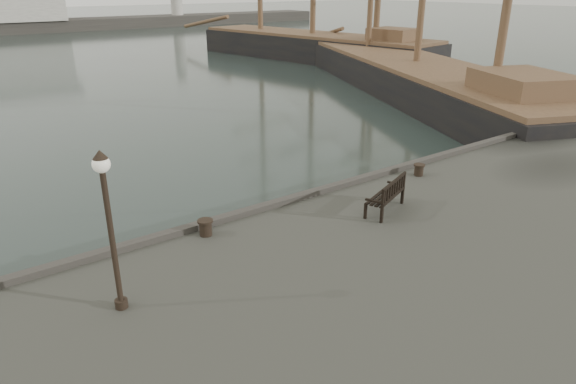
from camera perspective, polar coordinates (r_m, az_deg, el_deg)
name	(u,v)px	position (r m, az deg, el deg)	size (l,w,h in m)	color
ground	(313,234)	(18.02, 2.83, -4.66)	(400.00, 400.00, 0.00)	black
bench	(386,201)	(16.12, 10.79, -1.00)	(1.90, 1.23, 1.04)	black
bollard_left	(206,228)	(14.56, -9.15, -3.92)	(0.44, 0.44, 0.46)	black
bollard_right	(419,170)	(19.45, 14.34, 2.40)	(0.41, 0.41, 0.43)	black
lamp_post	(108,211)	(10.96, -19.37, -2.01)	(0.36, 0.36, 3.60)	black
tall_ship_main	(415,84)	(42.79, 13.89, 11.57)	(21.45, 36.92, 27.76)	black
tall_ship_far	(312,52)	(60.67, 2.70, 15.28)	(11.41, 31.40, 26.35)	black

